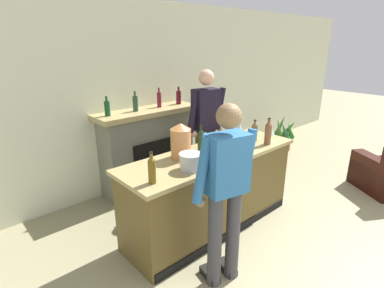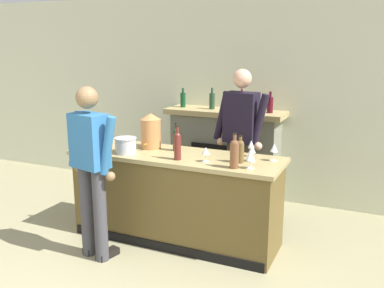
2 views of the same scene
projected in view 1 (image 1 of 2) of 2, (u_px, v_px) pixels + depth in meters
name	position (u px, v px, depth m)	size (l,w,h in m)	color
wall_back_panel	(142.00, 97.00, 4.58)	(12.00, 0.07, 2.75)	silver
bar_counter	(211.00, 190.00, 3.59)	(2.28, 0.73, 0.96)	brown
fireplace_stone	(148.00, 148.00, 4.57)	(1.59, 0.52, 1.53)	slate
potted_plant_corner	(284.00, 135.00, 6.27)	(0.46, 0.46, 0.72)	olive
person_customer	(225.00, 191.00, 2.60)	(0.65, 0.37, 1.72)	#3E3D43
person_bartender	(206.00, 129.00, 4.19)	(0.66, 0.33, 1.83)	#4C442C
copper_dispenser	(181.00, 141.00, 3.23)	(0.23, 0.26, 0.39)	#C98048
ice_bucket_steel	(191.00, 162.00, 2.97)	(0.23, 0.23, 0.17)	silver
wine_bottle_burgundy_dark	(254.00, 131.00, 3.83)	(0.08, 0.08, 0.28)	brown
wine_bottle_port_short	(268.00, 133.00, 3.68)	(0.08, 0.08, 0.34)	brown
wine_bottle_riesling_slim	(201.00, 140.00, 3.45)	(0.07, 0.07, 0.31)	#1A301A
wine_bottle_rose_blush	(232.00, 142.00, 3.33)	(0.07, 0.07, 0.35)	maroon
wine_bottle_chardonnay_pale	(152.00, 169.00, 2.66)	(0.07, 0.07, 0.30)	brown
wine_glass_front_left	(245.00, 140.00, 3.56)	(0.08, 0.08, 0.15)	silver
wine_glass_front_right	(255.00, 124.00, 4.15)	(0.08, 0.08, 0.18)	silver
wine_glass_by_dispenser	(240.00, 127.00, 4.04)	(0.07, 0.07, 0.17)	silver
wine_glass_near_bucket	(271.00, 132.00, 3.81)	(0.09, 0.09, 0.17)	silver
wine_glass_mid_counter	(253.00, 129.00, 3.95)	(0.08, 0.08, 0.16)	silver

